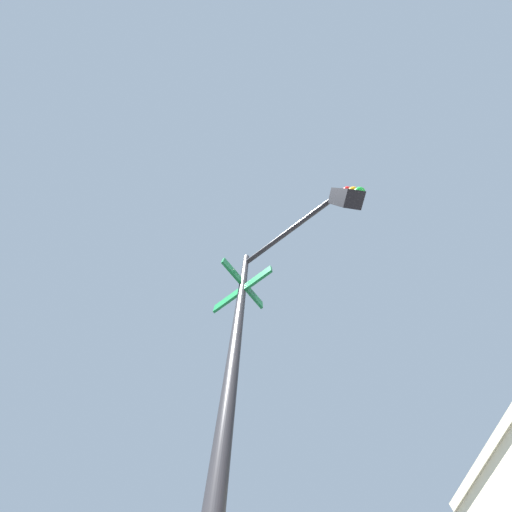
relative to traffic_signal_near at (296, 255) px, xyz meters
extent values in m
cylinder|color=black|center=(-0.69, -0.67, -1.18)|extent=(0.12, 0.12, 5.88)
cylinder|color=black|center=(0.07, 0.07, 1.35)|extent=(1.59, 1.54, 0.09)
cube|color=black|center=(0.84, 0.81, 0.90)|extent=(0.28, 0.28, 0.80)
sphere|color=red|center=(0.95, 0.91, 1.15)|extent=(0.18, 0.18, 0.18)
sphere|color=orange|center=(0.95, 0.91, 0.90)|extent=(0.18, 0.18, 0.18)
sphere|color=green|center=(0.95, 0.91, 0.65)|extent=(0.18, 0.18, 0.18)
cube|color=#0F5128|center=(-0.69, -0.67, 0.15)|extent=(0.82, 0.79, 0.20)
cube|color=#0F5128|center=(-0.69, -0.67, 0.37)|extent=(0.72, 0.75, 0.20)
camera|label=1|loc=(0.87, -0.69, -3.08)|focal=16.49mm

